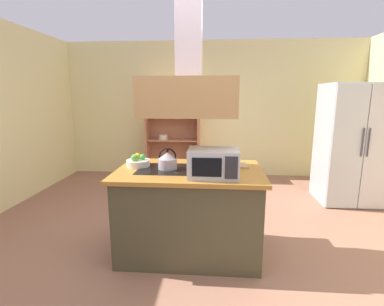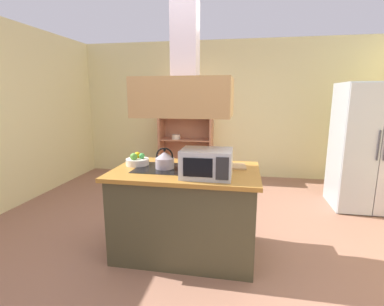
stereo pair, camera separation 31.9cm
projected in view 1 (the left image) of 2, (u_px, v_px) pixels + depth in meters
ground_plane at (207, 246)px, 3.14m from camera, size 7.80×7.80×0.00m
wall_back at (212, 110)px, 5.80m from camera, size 6.00×0.12×2.70m
kitchen_island at (189, 211)px, 2.96m from camera, size 1.48×0.95×0.90m
range_hood at (189, 85)px, 2.71m from camera, size 0.90×0.70×1.26m
refrigerator at (352, 144)px, 4.31m from camera, size 0.90×0.78×1.82m
dish_cabinet at (173, 136)px, 5.75m from camera, size 1.08×0.40×1.89m
kettle at (168, 160)px, 2.87m from camera, size 0.19×0.19×0.22m
cutting_board at (231, 165)px, 3.01m from camera, size 0.36×0.27×0.02m
microwave at (213, 163)px, 2.60m from camera, size 0.46×0.35×0.26m
fruit_bowl at (138, 162)px, 2.99m from camera, size 0.25×0.25×0.14m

